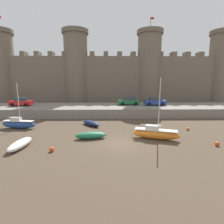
{
  "coord_description": "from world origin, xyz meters",
  "views": [
    {
      "loc": [
        -1.05,
        -16.73,
        6.11
      ],
      "look_at": [
        -0.65,
        4.1,
        2.5
      ],
      "focal_mm": 28.0,
      "sensor_mm": 36.0,
      "label": 1
    }
  ],
  "objects_px": {
    "mooring_buoy_mid_mud": "(52,149)",
    "car_quay_west": "(129,101)",
    "mooring_buoy_near_shore": "(188,129)",
    "car_quay_centre_west": "(21,102)",
    "car_quay_centre_east": "(155,101)",
    "rowboat_foreground_left": "(20,144)",
    "rowboat_foreground_centre": "(91,135)",
    "mooring_buoy_near_channel": "(217,144)",
    "sailboat_near_channel_left": "(19,124)",
    "rowboat_midflat_right": "(91,123)",
    "sailboat_foreground_right": "(155,133)"
  },
  "relations": [
    {
      "from": "car_quay_west",
      "to": "car_quay_centre_east",
      "type": "height_order",
      "value": "same"
    },
    {
      "from": "mooring_buoy_mid_mud",
      "to": "sailboat_foreground_right",
      "type": "bearing_deg",
      "value": 18.03
    },
    {
      "from": "mooring_buoy_mid_mud",
      "to": "car_quay_west",
      "type": "distance_m",
      "value": 21.7
    },
    {
      "from": "sailboat_foreground_right",
      "to": "sailboat_near_channel_left",
      "type": "relative_size",
      "value": 1.09
    },
    {
      "from": "sailboat_near_channel_left",
      "to": "mooring_buoy_mid_mud",
      "type": "relative_size",
      "value": 13.99
    },
    {
      "from": "mooring_buoy_mid_mud",
      "to": "mooring_buoy_near_channel",
      "type": "bearing_deg",
      "value": 3.94
    },
    {
      "from": "mooring_buoy_near_channel",
      "to": "car_quay_west",
      "type": "height_order",
      "value": "car_quay_west"
    },
    {
      "from": "rowboat_midflat_right",
      "to": "car_quay_west",
      "type": "relative_size",
      "value": 0.87
    },
    {
      "from": "rowboat_midflat_right",
      "to": "rowboat_foreground_centre",
      "type": "bearing_deg",
      "value": -84.53
    },
    {
      "from": "rowboat_foreground_left",
      "to": "rowboat_foreground_centre",
      "type": "bearing_deg",
      "value": 21.56
    },
    {
      "from": "rowboat_foreground_centre",
      "to": "mooring_buoy_near_shore",
      "type": "height_order",
      "value": "rowboat_foreground_centre"
    },
    {
      "from": "sailboat_near_channel_left",
      "to": "rowboat_midflat_right",
      "type": "distance_m",
      "value": 9.54
    },
    {
      "from": "rowboat_foreground_centre",
      "to": "mooring_buoy_near_channel",
      "type": "xyz_separation_m",
      "value": [
        12.4,
        -2.45,
        -0.18
      ]
    },
    {
      "from": "rowboat_midflat_right",
      "to": "sailboat_foreground_right",
      "type": "bearing_deg",
      "value": -38.68
    },
    {
      "from": "mooring_buoy_near_shore",
      "to": "car_quay_centre_west",
      "type": "distance_m",
      "value": 29.44
    },
    {
      "from": "rowboat_foreground_centre",
      "to": "car_quay_west",
      "type": "distance_m",
      "value": 17.26
    },
    {
      "from": "rowboat_foreground_centre",
      "to": "mooring_buoy_near_shore",
      "type": "xyz_separation_m",
      "value": [
        12.07,
        3.12,
        -0.21
      ]
    },
    {
      "from": "rowboat_midflat_right",
      "to": "car_quay_west",
      "type": "height_order",
      "value": "car_quay_west"
    },
    {
      "from": "rowboat_foreground_left",
      "to": "mooring_buoy_near_channel",
      "type": "height_order",
      "value": "rowboat_foreground_left"
    },
    {
      "from": "car_quay_centre_east",
      "to": "car_quay_west",
      "type": "bearing_deg",
      "value": 173.09
    },
    {
      "from": "sailboat_foreground_right",
      "to": "car_quay_west",
      "type": "height_order",
      "value": "sailboat_foreground_right"
    },
    {
      "from": "mooring_buoy_mid_mud",
      "to": "rowboat_foreground_centre",
      "type": "bearing_deg",
      "value": 48.51
    },
    {
      "from": "sailboat_foreground_right",
      "to": "car_quay_centre_west",
      "type": "distance_m",
      "value": 26.64
    },
    {
      "from": "sailboat_foreground_right",
      "to": "car_quay_centre_east",
      "type": "relative_size",
      "value": 1.59
    },
    {
      "from": "car_quay_centre_east",
      "to": "car_quay_centre_west",
      "type": "xyz_separation_m",
      "value": [
        -25.77,
        -0.38,
        0.0
      ]
    },
    {
      "from": "rowboat_foreground_left",
      "to": "mooring_buoy_near_channel",
      "type": "xyz_separation_m",
      "value": [
        18.77,
        0.07,
        -0.15
      ]
    },
    {
      "from": "mooring_buoy_near_channel",
      "to": "car_quay_west",
      "type": "distance_m",
      "value": 19.73
    },
    {
      "from": "car_quay_centre_east",
      "to": "rowboat_foreground_centre",
      "type": "bearing_deg",
      "value": -125.49
    },
    {
      "from": "sailboat_near_channel_left",
      "to": "car_quay_centre_west",
      "type": "relative_size",
      "value": 1.46
    },
    {
      "from": "mooring_buoy_mid_mud",
      "to": "mooring_buoy_near_channel",
      "type": "height_order",
      "value": "mooring_buoy_near_channel"
    },
    {
      "from": "rowboat_foreground_left",
      "to": "car_quay_west",
      "type": "xyz_separation_m",
      "value": [
        12.33,
        18.6,
        1.99
      ]
    },
    {
      "from": "mooring_buoy_mid_mud",
      "to": "car_quay_west",
      "type": "relative_size",
      "value": 0.1
    },
    {
      "from": "mooring_buoy_near_shore",
      "to": "car_quay_centre_west",
      "type": "xyz_separation_m",
      "value": [
        -26.82,
        11.97,
        2.17
      ]
    },
    {
      "from": "sailboat_near_channel_left",
      "to": "car_quay_west",
      "type": "height_order",
      "value": "sailboat_near_channel_left"
    },
    {
      "from": "rowboat_foreground_left",
      "to": "car_quay_centre_east",
      "type": "relative_size",
      "value": 0.91
    },
    {
      "from": "car_quay_west",
      "to": "car_quay_centre_west",
      "type": "bearing_deg",
      "value": -177.26
    },
    {
      "from": "sailboat_near_channel_left",
      "to": "mooring_buoy_near_channel",
      "type": "distance_m",
      "value": 23.44
    },
    {
      "from": "sailboat_foreground_right",
      "to": "sailboat_near_channel_left",
      "type": "distance_m",
      "value": 17.61
    },
    {
      "from": "mooring_buoy_near_shore",
      "to": "mooring_buoy_mid_mud",
      "type": "bearing_deg",
      "value": -156.38
    },
    {
      "from": "sailboat_near_channel_left",
      "to": "mooring_buoy_near_shore",
      "type": "distance_m",
      "value": 22.12
    },
    {
      "from": "rowboat_foreground_left",
      "to": "mooring_buoy_near_shore",
      "type": "xyz_separation_m",
      "value": [
        18.45,
        5.64,
        -0.18
      ]
    },
    {
      "from": "car_quay_centre_east",
      "to": "mooring_buoy_near_channel",
      "type": "bearing_deg",
      "value": -85.63
    },
    {
      "from": "rowboat_foreground_centre",
      "to": "car_quay_centre_west",
      "type": "xyz_separation_m",
      "value": [
        -14.74,
        15.09,
        1.96
      ]
    },
    {
      "from": "car_quay_west",
      "to": "car_quay_centre_east",
      "type": "relative_size",
      "value": 1.0
    },
    {
      "from": "rowboat_midflat_right",
      "to": "mooring_buoy_near_shore",
      "type": "bearing_deg",
      "value": -11.96
    },
    {
      "from": "mooring_buoy_mid_mud",
      "to": "car_quay_west",
      "type": "xyz_separation_m",
      "value": [
        9.08,
        19.6,
        2.14
      ]
    },
    {
      "from": "rowboat_foreground_centre",
      "to": "car_quay_west",
      "type": "xyz_separation_m",
      "value": [
        5.96,
        16.08,
        1.96
      ]
    },
    {
      "from": "rowboat_midflat_right",
      "to": "mooring_buoy_mid_mud",
      "type": "height_order",
      "value": "rowboat_midflat_right"
    },
    {
      "from": "car_quay_west",
      "to": "sailboat_foreground_right",
      "type": "bearing_deg",
      "value": -86.43
    },
    {
      "from": "rowboat_midflat_right",
      "to": "mooring_buoy_near_channel",
      "type": "height_order",
      "value": "rowboat_midflat_right"
    }
  ]
}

